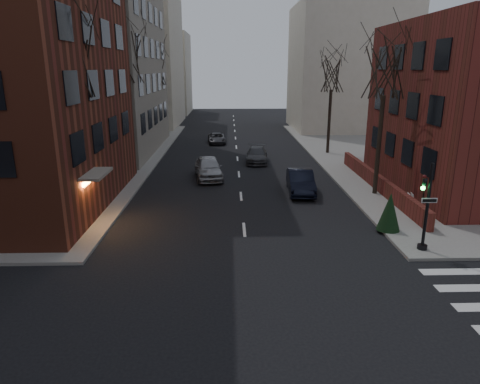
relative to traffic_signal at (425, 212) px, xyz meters
name	(u,v)px	position (x,y,z in m)	size (l,w,h in m)	color
building_left_tan	(50,0)	(-24.94, 25.01, 12.09)	(18.00, 18.00, 28.00)	gray
low_wall_right	(378,182)	(1.36, 10.01, -1.26)	(0.35, 16.00, 1.00)	maroon
building_distant_la	(128,61)	(-22.94, 46.01, 7.09)	(14.00, 16.00, 18.00)	beige
building_distant_ra	(347,68)	(7.06, 41.01, 6.09)	(14.00, 14.00, 16.00)	beige
building_distant_lb	(161,74)	(-20.94, 63.01, 5.09)	(10.00, 12.00, 14.00)	beige
traffic_signal	(425,212)	(0.00, 0.00, 0.00)	(0.76, 0.44, 4.00)	black
tree_left_a	(69,60)	(-16.74, 5.01, 6.56)	(4.18, 4.18, 10.26)	#2D231C
tree_left_b	(124,56)	(-16.74, 17.01, 7.00)	(4.40, 4.40, 10.80)	#2D231C
tree_left_c	(155,68)	(-16.74, 31.01, 6.12)	(3.96, 3.96, 9.72)	#2D231C
tree_right_a	(386,69)	(0.86, 9.01, 6.12)	(3.96, 3.96, 9.72)	#2D231C
tree_right_b	(332,73)	(0.86, 23.01, 5.68)	(3.74, 3.74, 9.18)	#2D231C
streetlamp_near	(124,124)	(-16.14, 13.01, 2.33)	(0.36, 0.36, 6.28)	black
streetlamp_far	(165,102)	(-16.14, 33.01, 2.33)	(0.36, 0.36, 6.28)	black
parked_sedan	(300,182)	(-3.94, 9.75, -1.14)	(1.62, 4.65, 1.53)	black
car_lane_silver	(208,168)	(-10.27, 13.77, -1.09)	(1.94, 4.83, 1.64)	#939398
car_lane_gray	(257,155)	(-6.24, 19.45, -1.25)	(1.83, 4.51, 1.31)	#3A3B3F
car_lane_far	(217,138)	(-10.08, 29.41, -1.35)	(1.86, 4.03, 1.12)	#3A3A3E
sandwich_board	(410,201)	(1.82, 5.76, -1.29)	(0.42, 0.59, 0.94)	white
evergreen_shrub	(389,212)	(-0.64, 2.43, -0.79)	(1.17, 1.17, 1.94)	black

